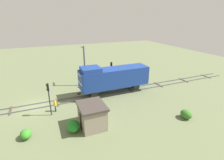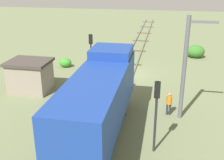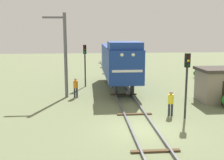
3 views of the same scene
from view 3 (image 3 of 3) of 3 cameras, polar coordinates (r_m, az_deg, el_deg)
The scene contains 10 objects.
ground_plane at distance 16.75m, azimuth 6.33°, elevation -10.06°, with size 107.68×107.68×0.00m, color #66704C.
railway_track at distance 16.72m, azimuth 6.33°, elevation -9.83°, with size 2.40×71.79×0.16m.
locomotive at distance 27.65m, azimuth 1.55°, elevation 3.98°, with size 2.90×11.60×4.60m.
traffic_signal_near at distance 18.69m, azimuth 14.98°, elevation 1.25°, with size 0.32×0.34×4.30m.
traffic_signal_mid at distance 28.52m, azimuth -5.53°, elevation 4.51°, with size 0.32×0.34×4.27m.
worker_near_track at distance 19.41m, azimuth 11.85°, elevation -4.29°, with size 0.38×0.38×1.70m.
worker_by_signal at distance 24.20m, azimuth -7.39°, elevation -1.27°, with size 0.38×0.38×1.70m.
catenary_mast at distance 24.14m, azimuth -9.59°, elevation 5.43°, with size 1.94×0.28×7.16m.
relay_hut at distance 24.39m, azimuth 21.00°, elevation -0.84°, with size 3.50×2.90×2.74m.
bush_far at distance 35.67m, azimuth 17.35°, elevation 1.32°, with size 1.49×1.22×1.08m, color #376F26.
Camera 3 is at (-3.22, -15.38, 5.80)m, focal length 45.00 mm.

